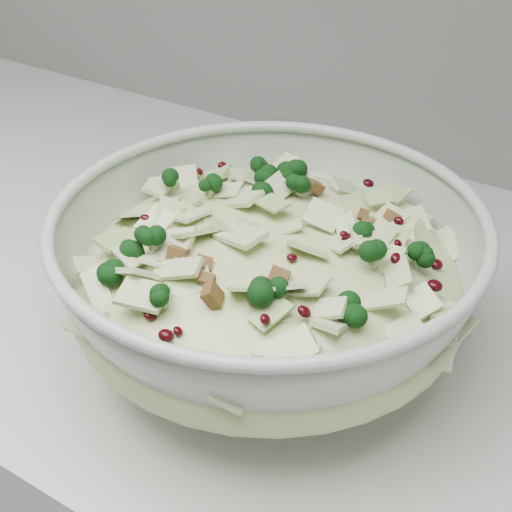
{
  "coord_description": "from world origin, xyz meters",
  "views": [
    {
      "loc": [
        -0.49,
        1.22,
        1.29
      ],
      "look_at": [
        -0.72,
        1.59,
        0.99
      ],
      "focal_mm": 50.0,
      "sensor_mm": 36.0,
      "label": 1
    }
  ],
  "objects": [
    {
      "name": "salad",
      "position": [
        -0.72,
        1.6,
        0.99
      ],
      "size": [
        0.33,
        0.33,
        0.13
      ],
      "rotation": [
        0.0,
        0.0,
        -0.12
      ],
      "color": "#B7C889",
      "rests_on": "mixing_bowl"
    },
    {
      "name": "mixing_bowl",
      "position": [
        -0.72,
        1.6,
        0.97
      ],
      "size": [
        0.41,
        0.41,
        0.13
      ],
      "rotation": [
        0.0,
        0.0,
        0.31
      ],
      "color": "#A0B0A3",
      "rests_on": "counter"
    }
  ]
}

